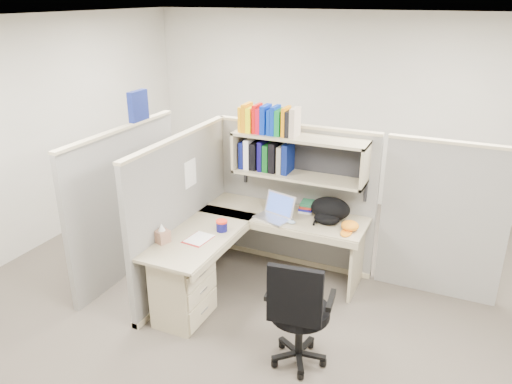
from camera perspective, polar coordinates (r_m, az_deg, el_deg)
The scene contains 14 objects.
ground at distance 5.17m, azimuth 0.70°, elevation -12.37°, with size 6.00×6.00×0.00m, color #37312A.
room_shell at distance 4.47m, azimuth 0.79°, elevation 5.08°, with size 6.00×6.00×6.00m.
cubicle at distance 5.24m, azimuth -0.95°, elevation -0.61°, with size 3.79×1.84×1.95m.
desk at distance 4.88m, azimuth -5.09°, elevation -8.67°, with size 1.74×1.75×0.73m.
laptop at distance 5.12m, azimuth 1.95°, elevation -1.81°, with size 0.36×0.36×0.26m, color silver, non-canonical shape.
backpack at distance 5.12m, azimuth 8.33°, elevation -2.11°, with size 0.41×0.31×0.24m, color black, non-canonical shape.
orange_cap at distance 5.00m, azimuth 10.70°, elevation -3.81°, with size 0.17×0.20×0.10m, color orange, non-canonical shape.
snack_canister at distance 4.90m, azimuth -3.94°, elevation -3.83°, with size 0.11×0.11×0.11m.
tissue_box at distance 4.75m, azimuth -10.70°, elevation -4.61°, with size 0.12×0.12×0.19m, color #9E715A, non-canonical shape.
mouse at distance 5.07m, azimuth 4.03°, elevation -3.43°, with size 0.09×0.06×0.04m, color #8DAAC8.
paper_cup at distance 5.43m, azimuth 3.56°, elevation -1.23°, with size 0.08×0.08×0.11m, color silver.
book_stack at distance 5.37m, azimuth 5.85°, elevation -1.62°, with size 0.15×0.21×0.10m, color gray, non-canonical shape.
loose_paper at distance 4.80m, azimuth -6.52°, elevation -5.28°, with size 0.19×0.26×0.00m, color white, non-canonical shape.
task_chair at distance 4.22m, azimuth 4.84°, elevation -15.31°, with size 0.56×0.52×1.03m.
Camera 1 is at (1.70, -3.93, 2.91)m, focal length 35.00 mm.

